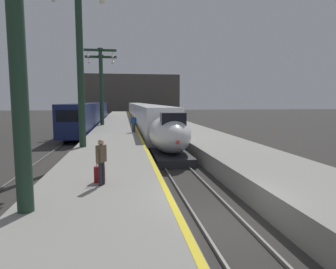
% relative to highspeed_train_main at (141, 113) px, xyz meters
% --- Properties ---
extents(ground_plane, '(260.00, 260.00, 0.00)m').
position_rel_highspeed_train_main_xyz_m(ground_plane, '(0.00, -44.74, -1.97)').
color(ground_plane, '#33302D').
extents(platform_left, '(4.80, 110.00, 1.05)m').
position_rel_highspeed_train_main_xyz_m(platform_left, '(-4.05, -19.99, -1.45)').
color(platform_left, gray).
rests_on(platform_left, ground).
extents(platform_right, '(4.80, 110.00, 1.05)m').
position_rel_highspeed_train_main_xyz_m(platform_right, '(4.05, -19.99, -1.45)').
color(platform_right, gray).
rests_on(platform_right, ground).
extents(platform_left_safety_stripe, '(0.20, 107.80, 0.01)m').
position_rel_highspeed_train_main_xyz_m(platform_left_safety_stripe, '(-1.77, -19.99, -0.92)').
color(platform_left_safety_stripe, yellow).
rests_on(platform_left_safety_stripe, platform_left).
extents(rail_main_left, '(0.08, 110.00, 0.12)m').
position_rel_highspeed_train_main_xyz_m(rail_main_left, '(-0.75, -17.24, -1.91)').
color(rail_main_left, slate).
rests_on(rail_main_left, ground).
extents(rail_main_right, '(0.08, 110.00, 0.12)m').
position_rel_highspeed_train_main_xyz_m(rail_main_right, '(0.75, -17.24, -1.91)').
color(rail_main_right, slate).
rests_on(rail_main_right, ground).
extents(rail_secondary_left, '(0.08, 110.00, 0.12)m').
position_rel_highspeed_train_main_xyz_m(rail_secondary_left, '(-8.85, -17.24, -1.91)').
color(rail_secondary_left, slate).
rests_on(rail_secondary_left, ground).
extents(rail_secondary_right, '(0.08, 110.00, 0.12)m').
position_rel_highspeed_train_main_xyz_m(rail_secondary_right, '(-7.35, -17.24, -1.91)').
color(rail_secondary_right, slate).
rests_on(rail_secondary_right, ground).
extents(highspeed_train_main, '(2.92, 75.03, 3.60)m').
position_rel_highspeed_train_main_xyz_m(highspeed_train_main, '(0.00, 0.00, 0.00)').
color(highspeed_train_main, silver).
rests_on(highspeed_train_main, ground).
extents(regional_train_adjacent, '(2.85, 36.60, 3.80)m').
position_rel_highspeed_train_main_xyz_m(regional_train_adjacent, '(-8.10, -7.73, 0.15)').
color(regional_train_adjacent, '#141E4C').
rests_on(regional_train_adjacent, ground).
extents(station_column_near, '(4.00, 0.68, 8.63)m').
position_rel_highspeed_train_main_xyz_m(station_column_near, '(-5.90, -45.35, 4.31)').
color(station_column_near, '#1E3828').
rests_on(station_column_near, platform_left).
extents(station_column_mid, '(4.00, 0.68, 10.38)m').
position_rel_highspeed_train_main_xyz_m(station_column_mid, '(-5.90, -33.58, 5.23)').
color(station_column_mid, '#1E3828').
rests_on(station_column_mid, platform_left).
extents(station_column_far, '(4.00, 0.68, 8.91)m').
position_rel_highspeed_train_main_xyz_m(station_column_far, '(-5.90, -14.48, 4.45)').
color(station_column_far, '#1E3828').
rests_on(station_column_far, platform_left).
extents(station_column_distant, '(4.00, 0.68, 9.64)m').
position_rel_highspeed_train_main_xyz_m(station_column_distant, '(-5.90, -15.21, 4.84)').
color(station_column_distant, '#1E3828').
rests_on(station_column_distant, platform_left).
extents(passenger_near_edge, '(0.38, 0.51, 1.69)m').
position_rel_highspeed_train_main_xyz_m(passenger_near_edge, '(-4.00, -43.01, 0.07)').
color(passenger_near_edge, '#23232D').
rests_on(passenger_near_edge, platform_left).
extents(passenger_mid_platform, '(0.55, 0.31, 1.69)m').
position_rel_highspeed_train_main_xyz_m(passenger_mid_platform, '(-2.19, -24.75, 0.07)').
color(passenger_mid_platform, '#23232D').
rests_on(passenger_mid_platform, platform_left).
extents(rolling_suitcase, '(0.40, 0.22, 0.98)m').
position_rel_highspeed_train_main_xyz_m(rolling_suitcase, '(-4.10, -42.64, -0.62)').
color(rolling_suitcase, maroon).
rests_on(rolling_suitcase, platform_left).
extents(terminus_back_wall, '(36.00, 2.00, 14.00)m').
position_rel_highspeed_train_main_xyz_m(terminus_back_wall, '(0.00, 57.26, 5.03)').
color(terminus_back_wall, '#4C4742').
rests_on(terminus_back_wall, ground).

